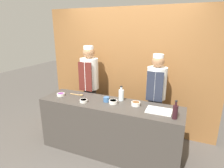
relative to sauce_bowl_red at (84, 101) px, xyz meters
The scene contains 14 objects.
ground_plane 1.00m from the sauce_bowl_red, 18.03° to the left, with size 14.00×14.00×0.00m, color #4C4742.
cabinet_wall 1.20m from the sauce_bowl_red, 70.53° to the left, with size 3.41×0.18×2.40m.
counter 0.62m from the sauce_bowl_red, 18.03° to the left, with size 2.29×0.61×0.89m.
sauce_bowl_red is the anchor object (origin of this frame).
sauce_bowl_purple 0.53m from the sauce_bowl_red, 169.07° to the left, with size 0.13×0.13×0.04m.
sauce_bowl_green 0.48m from the sauce_bowl_red, 16.62° to the left, with size 0.14×0.14×0.05m.
sauce_bowl_brown 0.83m from the sauce_bowl_red, 13.63° to the left, with size 0.14×0.14×0.06m.
cutting_board 1.17m from the sauce_bowl_red, ahead, with size 0.35×0.24×0.02m.
bottle_wine 1.40m from the sauce_bowl_red, ahead, with size 0.07×0.07×0.25m.
bottle_clear 0.61m from the sauce_bowl_red, 30.39° to the left, with size 0.09×0.09×0.25m.
cup_blue 0.36m from the sauce_bowl_red, 25.92° to the left, with size 0.10×0.10×0.08m.
wooden_spoon 0.34m from the sauce_bowl_red, 136.42° to the left, with size 0.26×0.04×0.03m.
chef_left 0.69m from the sauce_bowl_red, 111.08° to the left, with size 0.34×0.34×1.71m.
chef_right 1.21m from the sauce_bowl_red, 32.02° to the left, with size 0.33×0.33×1.63m.
Camera 1 is at (1.12, -2.51, 2.03)m, focal length 30.00 mm.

